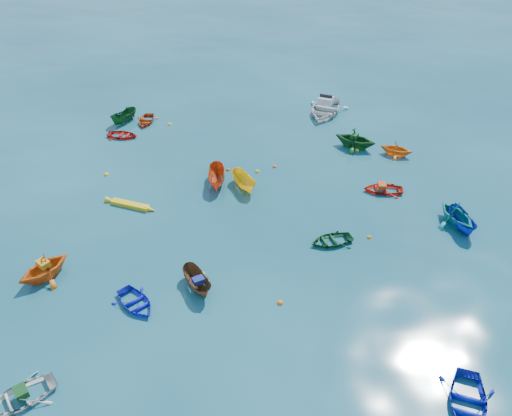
# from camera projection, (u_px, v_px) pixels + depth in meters

# --- Properties ---
(ground) EXTENTS (160.00, 160.00, 0.00)m
(ground) POSITION_uv_depth(u_px,v_px,m) (247.00, 264.00, 28.20)
(ground) COLOR #0A3E4F
(ground) RESTS_ON ground
(dinghy_blue_sw) EXTENTS (3.24, 3.20, 0.55)m
(dinghy_blue_sw) POSITION_uv_depth(u_px,v_px,m) (136.00, 305.00, 25.65)
(dinghy_blue_sw) COLOR #0F13C1
(dinghy_blue_sw) RESTS_ON ground
(dinghy_white_near) EXTENTS (3.56, 3.51, 0.60)m
(dinghy_white_near) POSITION_uv_depth(u_px,v_px,m) (22.00, 399.00, 21.19)
(dinghy_white_near) COLOR silver
(dinghy_white_near) RESTS_ON ground
(sampan_brown_mid) EXTENTS (2.37, 2.79, 1.04)m
(sampan_brown_mid) POSITION_uv_depth(u_px,v_px,m) (198.00, 288.00, 26.69)
(sampan_brown_mid) COLOR brown
(sampan_brown_mid) RESTS_ON ground
(dinghy_blue_se) EXTENTS (3.03, 3.72, 0.68)m
(dinghy_blue_se) POSITION_uv_depth(u_px,v_px,m) (466.00, 405.00, 20.96)
(dinghy_blue_se) COLOR #0E1CB2
(dinghy_blue_se) RESTS_ON ground
(dinghy_orange_w) EXTENTS (3.73, 3.86, 1.55)m
(dinghy_orange_w) POSITION_uv_depth(u_px,v_px,m) (47.00, 277.00, 27.37)
(dinghy_orange_w) COLOR orange
(dinghy_orange_w) RESTS_ON ground
(sampan_yellow_mid) EXTENTS (2.45, 3.04, 1.12)m
(sampan_yellow_mid) POSITION_uv_depth(u_px,v_px,m) (244.00, 187.00, 34.76)
(sampan_yellow_mid) COLOR yellow
(sampan_yellow_mid) RESTS_ON ground
(dinghy_green_e) EXTENTS (3.12, 2.71, 0.54)m
(dinghy_green_e) POSITION_uv_depth(u_px,v_px,m) (331.00, 242.00, 29.81)
(dinghy_green_e) COLOR #104720
(dinghy_green_e) RESTS_ON ground
(dinghy_cyan_se) EXTENTS (3.63, 3.83, 1.59)m
(dinghy_cyan_se) POSITION_uv_depth(u_px,v_px,m) (454.00, 224.00, 31.33)
(dinghy_cyan_se) COLOR teal
(dinghy_cyan_se) RESTS_ON ground
(dinghy_red_nw) EXTENTS (2.72, 2.07, 0.53)m
(dinghy_red_nw) POSITION_uv_depth(u_px,v_px,m) (123.00, 137.00, 41.03)
(dinghy_red_nw) COLOR #B7180F
(dinghy_red_nw) RESTS_ON ground
(sampan_orange_n) EXTENTS (1.62, 3.28, 1.22)m
(sampan_orange_n) POSITION_uv_depth(u_px,v_px,m) (217.00, 184.00, 35.17)
(sampan_orange_n) COLOR #CB4113
(sampan_orange_n) RESTS_ON ground
(dinghy_green_n) EXTENTS (4.03, 3.79, 1.69)m
(dinghy_green_n) POSITION_uv_depth(u_px,v_px,m) (354.00, 147.00, 39.55)
(dinghy_green_n) COLOR #114B1B
(dinghy_green_n) RESTS_ON ground
(dinghy_red_ne) EXTENTS (2.75, 2.01, 0.56)m
(dinghy_red_ne) POSITION_uv_depth(u_px,v_px,m) (382.00, 191.00, 34.37)
(dinghy_red_ne) COLOR red
(dinghy_red_ne) RESTS_ON ground
(sampan_blue_far) EXTENTS (1.61, 3.03, 1.11)m
(sampan_blue_far) POSITION_uv_depth(u_px,v_px,m) (460.00, 228.00, 30.99)
(sampan_blue_far) COLOR #0D2FAC
(sampan_blue_far) RESTS_ON ground
(dinghy_red_far) EXTENTS (2.05, 2.78, 0.56)m
(dinghy_red_far) POSITION_uv_depth(u_px,v_px,m) (146.00, 122.00, 43.27)
(dinghy_red_far) COLOR #BC3C0F
(dinghy_red_far) RESTS_ON ground
(dinghy_orange_far) EXTENTS (2.94, 2.73, 1.27)m
(dinghy_orange_far) POSITION_uv_depth(u_px,v_px,m) (395.00, 155.00, 38.55)
(dinghy_orange_far) COLOR orange
(dinghy_orange_far) RESTS_ON ground
(sampan_green_far) EXTENTS (2.23, 3.06, 1.11)m
(sampan_green_far) POSITION_uv_depth(u_px,v_px,m) (125.00, 122.00, 43.35)
(sampan_green_far) COLOR #114B1B
(sampan_green_far) RESTS_ON ground
(kayak_yellow) EXTENTS (3.44, 1.31, 0.33)m
(kayak_yellow) POSITION_uv_depth(u_px,v_px,m) (131.00, 206.00, 32.89)
(kayak_yellow) COLOR gold
(kayak_yellow) RESTS_ON ground
(motorboat_white) EXTENTS (4.89, 5.88, 1.65)m
(motorboat_white) POSITION_uv_depth(u_px,v_px,m) (325.00, 113.00, 44.84)
(motorboat_white) COLOR silver
(motorboat_white) RESTS_ON ground
(tarp_green_a) EXTENTS (0.81, 0.82, 0.32)m
(tarp_green_a) POSITION_uv_depth(u_px,v_px,m) (21.00, 392.00, 20.97)
(tarp_green_a) COLOR #104018
(tarp_green_a) RESTS_ON dinghy_white_near
(tarp_blue_a) EXTENTS (0.74, 0.71, 0.29)m
(tarp_blue_a) POSITION_uv_depth(u_px,v_px,m) (198.00, 280.00, 26.20)
(tarp_blue_a) COLOR navy
(tarp_blue_a) RESTS_ON sampan_brown_mid
(tarp_orange_a) EXTENTS (0.84, 0.79, 0.33)m
(tarp_orange_a) POSITION_uv_depth(u_px,v_px,m) (43.00, 263.00, 26.86)
(tarp_orange_a) COLOR orange
(tarp_orange_a) RESTS_ON dinghy_orange_w
(tarp_green_b) EXTENTS (0.70, 0.79, 0.32)m
(tarp_green_b) POSITION_uv_depth(u_px,v_px,m) (355.00, 136.00, 39.01)
(tarp_green_b) COLOR #124A1D
(tarp_green_b) RESTS_ON dinghy_green_n
(tarp_orange_b) EXTENTS (0.55, 0.72, 0.34)m
(tarp_orange_b) POSITION_uv_depth(u_px,v_px,m) (382.00, 186.00, 34.11)
(tarp_orange_b) COLOR #B53E12
(tarp_orange_b) RESTS_ON dinghy_red_ne
(buoy_ye_a) EXTENTS (0.38, 0.38, 0.38)m
(buoy_ye_a) POSITION_uv_depth(u_px,v_px,m) (202.00, 274.00, 27.52)
(buoy_ye_a) COLOR yellow
(buoy_ye_a) RESTS_ON ground
(buoy_or_b) EXTENTS (0.33, 0.33, 0.33)m
(buoy_or_b) POSITION_uv_depth(u_px,v_px,m) (280.00, 303.00, 25.75)
(buoy_or_b) COLOR orange
(buoy_or_b) RESTS_ON ground
(buoy_ye_b) EXTENTS (0.36, 0.36, 0.36)m
(buoy_ye_b) POSITION_uv_depth(u_px,v_px,m) (106.00, 175.00, 36.11)
(buoy_ye_b) COLOR yellow
(buoy_ye_b) RESTS_ON ground
(buoy_or_c) EXTENTS (0.31, 0.31, 0.31)m
(buoy_or_c) POSITION_uv_depth(u_px,v_px,m) (228.00, 170.00, 36.68)
(buoy_or_c) COLOR #D8540B
(buoy_or_c) RESTS_ON ground
(buoy_ye_c) EXTENTS (0.34, 0.34, 0.34)m
(buoy_ye_c) POSITION_uv_depth(u_px,v_px,m) (257.00, 172.00, 36.47)
(buoy_ye_c) COLOR gold
(buoy_ye_c) RESTS_ON ground
(buoy_or_d) EXTENTS (0.29, 0.29, 0.29)m
(buoy_or_d) POSITION_uv_depth(u_px,v_px,m) (369.00, 238.00, 30.18)
(buoy_or_d) COLOR orange
(buoy_or_d) RESTS_ON ground
(buoy_ye_d) EXTENTS (0.35, 0.35, 0.35)m
(buoy_ye_d) POSITION_uv_depth(u_px,v_px,m) (170.00, 125.00, 42.87)
(buoy_ye_d) COLOR yellow
(buoy_ye_d) RESTS_ON ground
(buoy_or_e) EXTENTS (0.31, 0.31, 0.31)m
(buoy_or_e) POSITION_uv_depth(u_px,v_px,m) (275.00, 167.00, 37.04)
(buoy_or_e) COLOR #E4540C
(buoy_or_e) RESTS_ON ground
(buoy_ye_e) EXTENTS (0.29, 0.29, 0.29)m
(buoy_ye_e) POSITION_uv_depth(u_px,v_px,m) (357.00, 150.00, 39.12)
(buoy_ye_e) COLOR yellow
(buoy_ye_e) RESTS_ON ground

